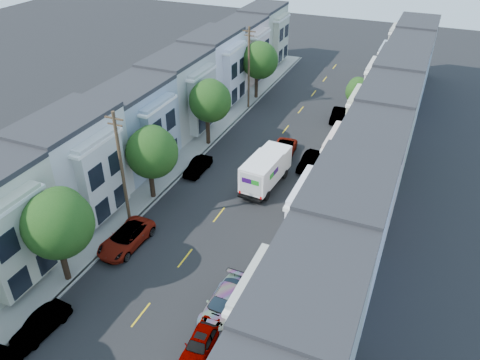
# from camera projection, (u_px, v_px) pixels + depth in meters

# --- Properties ---
(ground) EXTENTS (160.00, 160.00, 0.00)m
(ground) POSITION_uv_depth(u_px,v_px,m) (185.00, 258.00, 35.41)
(ground) COLOR black
(ground) RESTS_ON ground
(road_slab) EXTENTS (12.00, 70.00, 0.02)m
(road_slab) POSITION_uv_depth(u_px,v_px,m) (257.00, 166.00, 47.06)
(road_slab) COLOR black
(road_slab) RESTS_ON ground
(curb_left) EXTENTS (0.30, 70.00, 0.15)m
(curb_left) POSITION_uv_depth(u_px,v_px,m) (204.00, 154.00, 49.04)
(curb_left) COLOR gray
(curb_left) RESTS_ON ground
(curb_right) EXTENTS (0.30, 70.00, 0.15)m
(curb_right) POSITION_uv_depth(u_px,v_px,m) (316.00, 178.00, 45.01)
(curb_right) COLOR gray
(curb_right) RESTS_ON ground
(sidewalk_left) EXTENTS (2.60, 70.00, 0.15)m
(sidewalk_left) POSITION_uv_depth(u_px,v_px,m) (193.00, 151.00, 49.47)
(sidewalk_left) COLOR gray
(sidewalk_left) RESTS_ON ground
(sidewalk_right) EXTENTS (2.60, 70.00, 0.15)m
(sidewalk_right) POSITION_uv_depth(u_px,v_px,m) (329.00, 181.00, 44.58)
(sidewalk_right) COLOR gray
(sidewalk_right) RESTS_ON ground
(centerline) EXTENTS (0.12, 70.00, 0.01)m
(centerline) POSITION_uv_depth(u_px,v_px,m) (257.00, 166.00, 47.06)
(centerline) COLOR gold
(centerline) RESTS_ON ground
(townhouse_row_left) EXTENTS (5.00, 70.00, 8.50)m
(townhouse_row_left) POSITION_uv_depth(u_px,v_px,m) (162.00, 145.00, 50.77)
(townhouse_row_left) COLOR beige
(townhouse_row_left) RESTS_ON ground
(townhouse_row_right) EXTENTS (5.00, 70.00, 8.50)m
(townhouse_row_right) POSITION_uv_depth(u_px,v_px,m) (369.00, 190.00, 43.35)
(townhouse_row_right) COLOR beige
(townhouse_row_right) RESTS_ON ground
(tree_b) EXTENTS (4.70, 4.70, 7.46)m
(tree_b) POSITION_uv_depth(u_px,v_px,m) (57.00, 224.00, 30.70)
(tree_b) COLOR black
(tree_b) RESTS_ON ground
(tree_c) EXTENTS (4.49, 4.49, 6.95)m
(tree_c) POSITION_uv_depth(u_px,v_px,m) (151.00, 153.00, 39.72)
(tree_c) COLOR black
(tree_c) RESTS_ON ground
(tree_d) EXTENTS (4.42, 4.42, 7.31)m
(tree_d) POSITION_uv_depth(u_px,v_px,m) (209.00, 101.00, 48.19)
(tree_d) COLOR black
(tree_d) RESTS_ON ground
(tree_e) EXTENTS (4.70, 4.70, 7.51)m
(tree_e) POSITION_uv_depth(u_px,v_px,m) (259.00, 60.00, 59.16)
(tree_e) COLOR black
(tree_e) RESTS_ON ground
(tree_far_r) EXTENTS (3.10, 3.10, 5.51)m
(tree_far_r) POSITION_uv_depth(u_px,v_px,m) (358.00, 92.00, 53.41)
(tree_far_r) COLOR black
(tree_far_r) RESTS_ON ground
(utility_pole_near) EXTENTS (1.60, 0.26, 10.00)m
(utility_pole_near) POSITION_uv_depth(u_px,v_px,m) (122.00, 171.00, 36.30)
(utility_pole_near) COLOR #42301E
(utility_pole_near) RESTS_ON ground
(utility_pole_far) EXTENTS (1.60, 0.26, 10.00)m
(utility_pole_far) POSITION_uv_depth(u_px,v_px,m) (249.00, 68.00, 56.50)
(utility_pole_far) COLOR #42301E
(utility_pole_far) RESTS_ON ground
(fedex_truck) EXTENTS (2.51, 6.53, 3.13)m
(fedex_truck) POSITION_uv_depth(u_px,v_px,m) (266.00, 169.00, 43.09)
(fedex_truck) COLOR white
(fedex_truck) RESTS_ON ground
(lead_sedan) EXTENTS (2.66, 4.89, 1.30)m
(lead_sedan) POSITION_uv_depth(u_px,v_px,m) (284.00, 150.00, 48.55)
(lead_sedan) COLOR black
(lead_sedan) RESTS_ON ground
(parked_left_b) EXTENTS (1.70, 4.01, 1.30)m
(parked_left_b) POSITION_uv_depth(u_px,v_px,m) (41.00, 325.00, 29.22)
(parked_left_b) COLOR #081034
(parked_left_b) RESTS_ON ground
(parked_left_c) EXTENTS (2.56, 5.28, 1.45)m
(parked_left_c) POSITION_uv_depth(u_px,v_px,m) (126.00, 238.00, 36.28)
(parked_left_c) COLOR #ADADAD
(parked_left_c) RESTS_ON ground
(parked_left_d) EXTENTS (1.37, 3.85, 1.28)m
(parked_left_d) POSITION_uv_depth(u_px,v_px,m) (198.00, 166.00, 45.69)
(parked_left_d) COLOR #310504
(parked_left_d) RESTS_ON ground
(parked_right_a) EXTENTS (1.80, 4.17, 1.33)m
(parked_right_a) POSITION_uv_depth(u_px,v_px,m) (200.00, 343.00, 28.03)
(parked_right_a) COLOR #3B3B3B
(parked_right_a) RESTS_ON ground
(parked_right_b) EXTENTS (2.06, 4.86, 1.45)m
(parked_right_b) POSITION_uv_depth(u_px,v_px,m) (224.00, 303.00, 30.66)
(parked_right_b) COLOR silver
(parked_right_b) RESTS_ON ground
(parked_right_c) EXTENTS (1.68, 4.18, 1.37)m
(parked_right_c) POSITION_uv_depth(u_px,v_px,m) (310.00, 161.00, 46.45)
(parked_right_c) COLOR black
(parked_right_c) RESTS_ON ground
(parked_right_d) EXTENTS (1.64, 4.02, 1.31)m
(parked_right_d) POSITION_uv_depth(u_px,v_px,m) (338.00, 115.00, 55.80)
(parked_right_d) COLOR black
(parked_right_d) RESTS_ON ground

